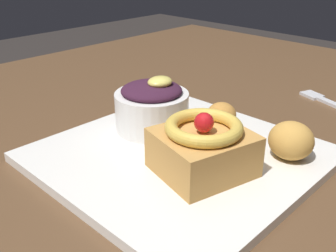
% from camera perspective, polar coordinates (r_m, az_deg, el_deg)
% --- Properties ---
extents(dining_table, '(1.35, 1.01, 0.73)m').
position_cam_1_polar(dining_table, '(0.59, -2.89, -9.63)').
color(dining_table, brown).
rests_on(dining_table, ground_plane).
extents(front_plate, '(0.30, 0.30, 0.01)m').
position_cam_1_polar(front_plate, '(0.49, 1.70, -4.33)').
color(front_plate, white).
rests_on(front_plate, dining_table).
extents(cake_slice, '(0.12, 0.11, 0.07)m').
position_cam_1_polar(cake_slice, '(0.43, 5.08, -3.05)').
color(cake_slice, '#C68E47').
rests_on(cake_slice, front_plate).
extents(berry_ramekin, '(0.10, 0.10, 0.07)m').
position_cam_1_polar(berry_ramekin, '(0.53, -2.08, 2.77)').
color(berry_ramekin, white).
rests_on(berry_ramekin, front_plate).
extents(fritter_front, '(0.05, 0.05, 0.05)m').
position_cam_1_polar(fritter_front, '(0.48, 17.39, -2.02)').
color(fritter_front, gold).
rests_on(fritter_front, front_plate).
extents(fritter_middle, '(0.04, 0.04, 0.03)m').
position_cam_1_polar(fritter_middle, '(0.55, 7.78, 1.67)').
color(fritter_middle, '#BC7F38').
rests_on(fritter_middle, front_plate).
extents(fork, '(0.06, 0.12, 0.00)m').
position_cam_1_polar(fork, '(0.71, 22.04, 3.30)').
color(fork, silver).
rests_on(fork, dining_table).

